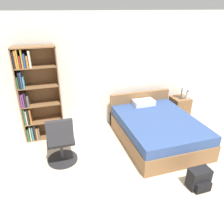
{
  "coord_description": "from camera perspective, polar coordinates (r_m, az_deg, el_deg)",
  "views": [
    {
      "loc": [
        -1.68,
        -1.53,
        2.66
      ],
      "look_at": [
        -0.59,
        1.98,
        0.89
      ],
      "focal_mm": 35.0,
      "sensor_mm": 36.0,
      "label": 1
    }
  ],
  "objects": [
    {
      "name": "wall_back",
      "position": [
        5.23,
        2.16,
        10.64
      ],
      "size": [
        9.0,
        0.06,
        2.6
      ],
      "color": "white",
      "rests_on": "ground_plane"
    },
    {
      "name": "backpack_black",
      "position": [
        3.93,
        21.81,
        -15.97
      ],
      "size": [
        0.35,
        0.27,
        0.35
      ],
      "color": "black",
      "rests_on": "ground_plane"
    },
    {
      "name": "nightstand",
      "position": [
        5.95,
        17.17,
        1.02
      ],
      "size": [
        0.43,
        0.45,
        0.58
      ],
      "color": "brown",
      "rests_on": "ground_plane"
    },
    {
      "name": "office_chair",
      "position": [
        4.08,
        -13.22,
        -7.73
      ],
      "size": [
        0.56,
        0.6,
        1.0
      ],
      "color": "#232326",
      "rests_on": "ground_plane"
    },
    {
      "name": "water_bottle",
      "position": [
        5.78,
        19.06,
        4.24
      ],
      "size": [
        0.07,
        0.07,
        0.22
      ],
      "color": "silver",
      "rests_on": "nightstand"
    },
    {
      "name": "bed",
      "position": [
        4.85,
        11.46,
        -4.2
      ],
      "size": [
        1.52,
        2.01,
        0.8
      ],
      "color": "brown",
      "rests_on": "ground_plane"
    },
    {
      "name": "bookshelf",
      "position": [
        4.81,
        -19.6,
        4.2
      ],
      "size": [
        0.82,
        0.33,
        1.99
      ],
      "color": "brown",
      "rests_on": "ground_plane"
    },
    {
      "name": "table_lamp",
      "position": [
        5.69,
        18.03,
        6.92
      ],
      "size": [
        0.21,
        0.21,
        0.47
      ],
      "color": "#333333",
      "rests_on": "nightstand"
    }
  ]
}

